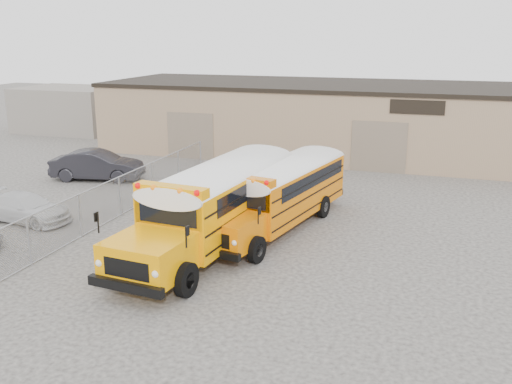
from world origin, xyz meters
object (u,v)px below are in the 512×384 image
(school_bus_left, at_px, (279,164))
(tarp_bundle, at_px, (174,254))
(car_dark, at_px, (97,165))
(school_bus_right, at_px, (333,162))
(car_white, at_px, (26,208))

(school_bus_left, bearing_deg, tarp_bundle, -94.91)
(tarp_bundle, relative_size, car_dark, 0.31)
(school_bus_right, xyz_separation_m, car_white, (-11.81, -8.55, -1.02))
(tarp_bundle, xyz_separation_m, car_white, (-8.70, 3.24, -0.17))
(tarp_bundle, distance_m, car_white, 9.28)
(car_dark, bearing_deg, school_bus_left, -106.50)
(tarp_bundle, bearing_deg, car_dark, 133.13)
(car_white, height_order, car_dark, car_dark)
(school_bus_right, xyz_separation_m, tarp_bundle, (-3.11, -11.79, -0.84))
(school_bus_left, distance_m, school_bus_right, 3.03)
(school_bus_left, xyz_separation_m, tarp_bundle, (-0.84, -9.79, -1.04))
(school_bus_left, distance_m, car_white, 11.64)
(car_white, bearing_deg, car_dark, 15.77)
(school_bus_right, bearing_deg, car_dark, -174.52)
(tarp_bundle, height_order, car_dark, car_dark)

